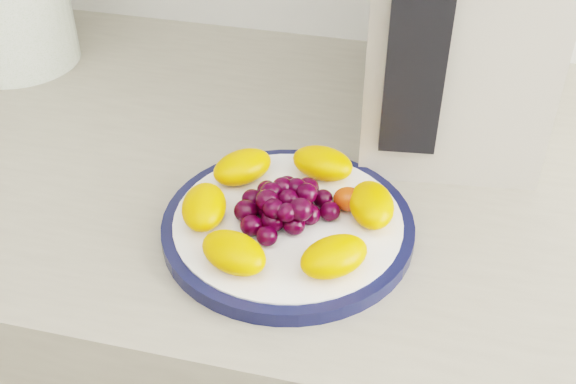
# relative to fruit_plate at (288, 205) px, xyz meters

# --- Properties ---
(plate_rim) EXTENTS (0.24, 0.24, 0.01)m
(plate_rim) POSITION_rel_fruit_plate_xyz_m (0.00, -0.00, -0.02)
(plate_rim) COLOR black
(plate_rim) RESTS_ON counter
(plate_face) EXTENTS (0.22, 0.22, 0.02)m
(plate_face) POSITION_rel_fruit_plate_xyz_m (0.00, -0.00, -0.02)
(plate_face) COLOR white
(plate_face) RESTS_ON counter
(appliance_panel) EXTENTS (0.06, 0.03, 0.24)m
(appliance_panel) POSITION_rel_fruit_plate_xyz_m (0.10, 0.10, 0.14)
(appliance_panel) COLOR black
(appliance_panel) RESTS_ON appliance_body
(fruit_plate) EXTENTS (0.21, 0.21, 0.04)m
(fruit_plate) POSITION_rel_fruit_plate_xyz_m (0.00, 0.00, 0.00)
(fruit_plate) COLOR #FF8500
(fruit_plate) RESTS_ON plate_face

